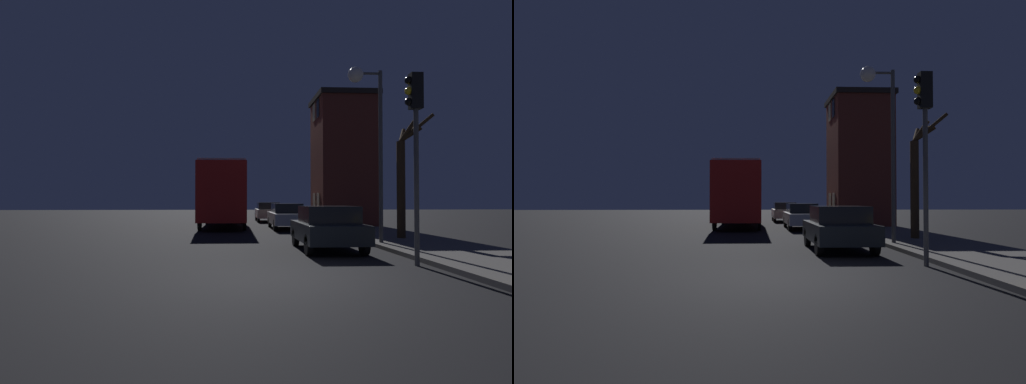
# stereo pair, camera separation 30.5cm
# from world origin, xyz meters

# --- Properties ---
(ground_plane) EXTENTS (120.00, 120.00, 0.00)m
(ground_plane) POSITION_xyz_m (0.00, 0.00, 0.00)
(ground_plane) COLOR black
(brick_building) EXTENTS (3.59, 3.95, 7.96)m
(brick_building) POSITION_xyz_m (5.65, 16.08, 4.13)
(brick_building) COLOR brown
(brick_building) RESTS_ON sidewalk
(streetlamp) EXTENTS (1.25, 0.55, 6.28)m
(streetlamp) POSITION_xyz_m (3.63, 5.74, 4.95)
(streetlamp) COLOR #4C4C4C
(streetlamp) RESTS_ON sidewalk
(traffic_light) EXTENTS (0.43, 0.24, 4.82)m
(traffic_light) POSITION_xyz_m (3.42, 1.46, 3.43)
(traffic_light) COLOR #4C4C4C
(traffic_light) RESTS_ON ground
(bare_tree) EXTENTS (1.18, 1.67, 4.84)m
(bare_tree) POSITION_xyz_m (5.65, 7.34, 2.59)
(bare_tree) COLOR #382819
(bare_tree) RESTS_ON sidewalk
(bus) EXTENTS (2.61, 9.05, 3.77)m
(bus) POSITION_xyz_m (-1.74, 16.27, 2.24)
(bus) COLOR red
(bus) RESTS_ON ground
(car_near_lane) EXTENTS (1.84, 3.84, 1.44)m
(car_near_lane) POSITION_xyz_m (1.92, 4.56, 0.76)
(car_near_lane) COLOR black
(car_near_lane) RESTS_ON ground
(car_mid_lane) EXTENTS (1.72, 4.79, 1.45)m
(car_mid_lane) POSITION_xyz_m (1.85, 14.22, 0.76)
(car_mid_lane) COLOR #B7BABF
(car_mid_lane) RESTS_ON ground
(car_far_lane) EXTENTS (1.78, 4.50, 1.47)m
(car_far_lane) POSITION_xyz_m (1.50, 22.31, 0.77)
(car_far_lane) COLOR beige
(car_far_lane) RESTS_ON ground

